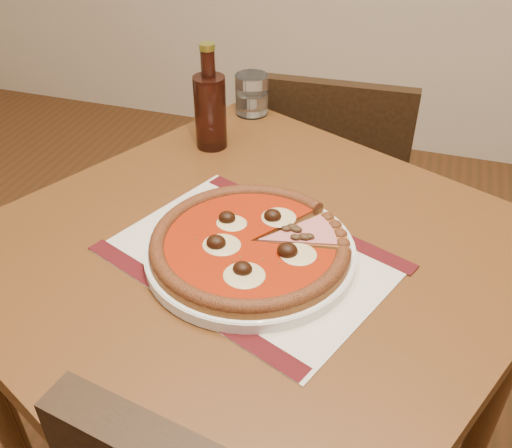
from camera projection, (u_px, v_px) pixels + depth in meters
The scene contains 8 objects.
table at pixel (252, 293), 0.97m from camera, with size 1.06×1.06×0.75m.
chair_far at pixel (332, 187), 1.59m from camera, with size 0.40×0.40×0.80m.
placemat at pixel (250, 258), 0.88m from camera, with size 0.41×0.29×0.00m, color beige.
plate at pixel (250, 252), 0.88m from camera, with size 0.32×0.32×0.02m, color white.
pizza at pixel (250, 242), 0.86m from camera, with size 0.31×0.31×0.04m.
ham_slice at pixel (309, 231), 0.89m from camera, with size 0.14×0.11×0.02m.
water_glass at pixel (252, 94), 1.28m from camera, with size 0.07×0.07×0.09m, color white.
bottle at pixel (210, 108), 1.13m from camera, with size 0.06×0.06×0.21m.
Camera 1 is at (-0.04, 0.49, 1.31)m, focal length 40.00 mm.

